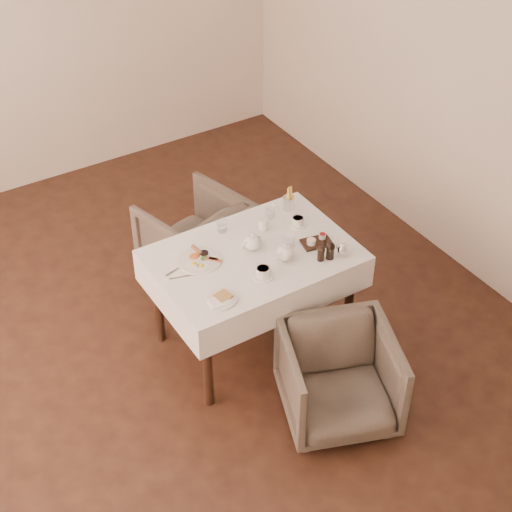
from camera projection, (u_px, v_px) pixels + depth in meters
The scene contains 20 objects.
table at pixel (253, 268), 5.05m from camera, with size 1.28×0.88×0.75m.
armchair_near at pixel (339, 378), 4.74m from camera, with size 0.66×0.68×0.62m, color #4D4338.
armchair_far at pixel (196, 237), 5.85m from camera, with size 0.67×0.69×0.63m, color #4D4338.
breakfast_plate at pixel (199, 259), 4.92m from camera, with size 0.28×0.28×0.03m.
side_plate at pixel (222, 299), 4.63m from camera, with size 0.19×0.18×0.02m.
teapot_centre at pixel (253, 241), 4.98m from camera, with size 0.16×0.12×0.13m, color white, non-canonical shape.
teapot_front at pixel (285, 252), 4.90m from camera, with size 0.16×0.12×0.13m, color white, non-canonical shape.
creamer at pixel (263, 224), 5.17m from camera, with size 0.06×0.06×0.07m, color white.
teacup_near at pixel (263, 273), 4.79m from camera, with size 0.13×0.13×0.07m.
teacup_far at pixel (298, 222), 5.21m from camera, with size 0.12×0.12×0.06m.
glass_left at pixel (222, 226), 5.15m from camera, with size 0.06×0.06×0.09m, color silver.
glass_mid at pixel (289, 241), 5.01m from camera, with size 0.07×0.07×0.10m, color silver.
glass_right at pixel (270, 212), 5.27m from camera, with size 0.06×0.06×0.09m, color silver.
condiment_board at pixel (316, 242), 5.06m from camera, with size 0.21×0.16×0.05m.
pepper_mill_left at pixel (321, 253), 4.90m from camera, with size 0.05×0.05×0.11m, color black, non-canonical shape.
pepper_mill_right at pixel (330, 251), 4.91m from camera, with size 0.06×0.06×0.12m, color black, non-canonical shape.
silver_pot at pixel (343, 248), 4.94m from camera, with size 0.10×0.08×0.11m, color white, non-canonical shape.
fries_cup at pixel (289, 200), 5.33m from camera, with size 0.08×0.08×0.17m.
cutlery_fork at pixel (178, 268), 4.86m from camera, with size 0.02×0.20×0.00m, color silver.
cutlery_knife at pixel (184, 277), 4.80m from camera, with size 0.01×0.18×0.00m, color silver.
Camera 1 is at (-1.62, -3.57, 3.83)m, focal length 55.00 mm.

